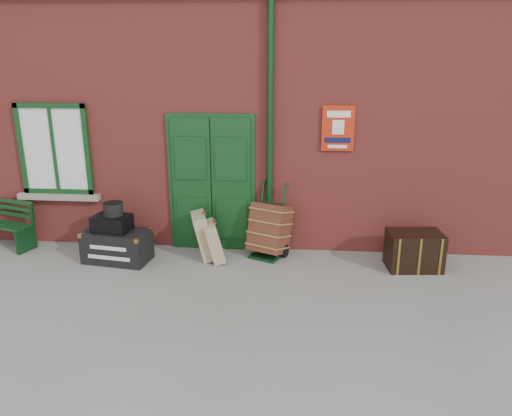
# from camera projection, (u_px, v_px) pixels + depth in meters

# --- Properties ---
(ground) EXTENTS (80.00, 80.00, 0.00)m
(ground) POSITION_uv_depth(u_px,v_px,m) (217.00, 287.00, 7.06)
(ground) COLOR gray
(ground) RESTS_ON ground
(station_building) EXTENTS (10.30, 4.30, 4.36)m
(station_building) POSITION_uv_depth(u_px,v_px,m) (243.00, 106.00, 9.73)
(station_building) COLOR #AB3E37
(station_building) RESTS_ON ground
(houdini_trunk) EXTENTS (1.07, 0.69, 0.50)m
(houdini_trunk) POSITION_uv_depth(u_px,v_px,m) (117.00, 246.00, 7.88)
(houdini_trunk) COLOR black
(houdini_trunk) RESTS_ON ground
(strongbox) EXTENTS (0.60, 0.48, 0.25)m
(strongbox) POSITION_uv_depth(u_px,v_px,m) (112.00, 223.00, 7.77)
(strongbox) COLOR black
(strongbox) RESTS_ON houdini_trunk
(hatbox) EXTENTS (0.34, 0.34, 0.20)m
(hatbox) POSITION_uv_depth(u_px,v_px,m) (113.00, 209.00, 7.73)
(hatbox) COLOR black
(hatbox) RESTS_ON strongbox
(suitcase_back) EXTENTS (0.49, 0.60, 0.76)m
(suitcase_back) POSITION_uv_depth(u_px,v_px,m) (204.00, 236.00, 7.95)
(suitcase_back) COLOR tan
(suitcase_back) RESTS_ON ground
(suitcase_front) EXTENTS (0.45, 0.54, 0.65)m
(suitcase_front) POSITION_uv_depth(u_px,v_px,m) (214.00, 241.00, 7.85)
(suitcase_front) COLOR tan
(suitcase_front) RESTS_ON ground
(porter_trolley) EXTENTS (0.77, 0.79, 1.17)m
(porter_trolley) POSITION_uv_depth(u_px,v_px,m) (270.00, 229.00, 8.04)
(porter_trolley) COLOR #0C3315
(porter_trolley) RESTS_ON ground
(dark_trunk) EXTENTS (0.85, 0.60, 0.58)m
(dark_trunk) POSITION_uv_depth(u_px,v_px,m) (414.00, 250.00, 7.60)
(dark_trunk) COLOR black
(dark_trunk) RESTS_ON ground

